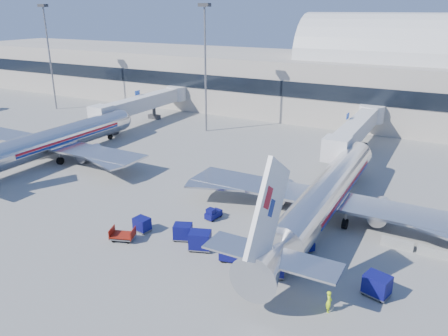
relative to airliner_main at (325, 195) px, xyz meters
The scene contains 20 objects.
ground 11.35m from the airliner_main, 155.75° to the right, with size 260.00×260.00×0.00m, color gray.
terminal 56.80m from the airliner_main, 114.64° to the left, with size 170.00×28.15×21.00m.
airliner_main is the anchor object (origin of this frame).
airliner_mid 42.00m from the airliner_main, behind, with size 32.00×37.26×12.07m.
jetbridge_near 26.43m from the airliner_main, 95.22° to the left, with size 4.40×27.50×6.25m.
jetbridge_mid 51.62m from the airliner_main, 149.36° to the left, with size 4.40×27.50×6.25m.
mast_far_west 75.44m from the airliner_main, 159.99° to the left, with size 2.00×1.20×22.60m.
mast_west 41.12m from the airliner_main, 139.64° to the left, with size 2.00×1.20×22.60m.
barrier_near 8.74m from the airliner_main, 17.39° to the right, with size 3.00×0.55×0.90m, color #9E9E96.
barrier_mid 11.84m from the airliner_main, 12.50° to the right, with size 3.00×0.55×0.90m, color #9E9E96.
tug_lead 13.27m from the airliner_main, 111.94° to the right, with size 2.75×1.80×1.65m.
tug_right 7.00m from the airliner_main, 90.26° to the right, with size 2.64×2.72×1.65m.
tug_left 12.32m from the airliner_main, 152.48° to the right, with size 1.30×2.13×1.31m.
cart_train_a 14.73m from the airliner_main, 125.77° to the right, with size 2.55×2.25×1.87m.
cart_train_b 15.74m from the airliner_main, 135.07° to the right, with size 2.29×2.05×1.66m.
cart_train_c 19.65m from the airliner_main, 143.66° to the right, with size 1.87×1.53×1.49m.
cart_solo_near 12.74m from the airliner_main, 92.70° to the right, with size 2.14×1.88×1.58m.
cart_solo_far 13.67m from the airliner_main, 55.66° to the right, with size 2.42×2.08×1.82m.
cart_open_red 21.57m from the airliner_main, 139.31° to the right, with size 2.73×2.32×0.62m.
ramp_worker 15.85m from the airliner_main, 72.19° to the right, with size 0.65×0.43×1.79m, color #B0DF17.
Camera 1 is at (20.94, -38.46, 21.79)m, focal length 35.00 mm.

